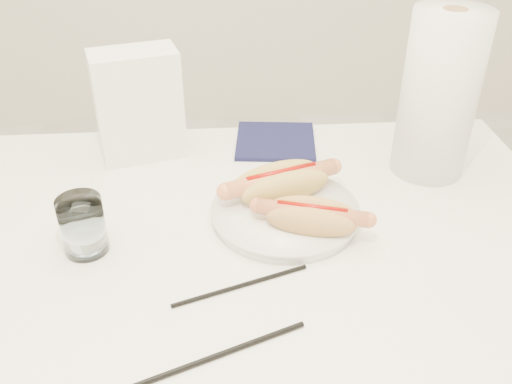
{
  "coord_description": "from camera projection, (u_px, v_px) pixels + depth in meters",
  "views": [
    {
      "loc": [
        0.01,
        -0.7,
        1.3
      ],
      "look_at": [
        0.07,
        0.04,
        0.82
      ],
      "focal_mm": 39.36,
      "sensor_mm": 36.0,
      "label": 1
    }
  ],
  "objects": [
    {
      "name": "navy_napkin",
      "position": [
        275.0,
        141.0,
        1.16
      ],
      "size": [
        0.18,
        0.18,
        0.01
      ],
      "primitive_type": "cube",
      "rotation": [
        0.0,
        0.0,
        -0.11
      ],
      "color": "#111236",
      "rests_on": "table"
    },
    {
      "name": "plate",
      "position": [
        285.0,
        214.0,
        0.93
      ],
      "size": [
        0.28,
        0.28,
        0.02
      ],
      "primitive_type": "cylinder",
      "rotation": [
        0.0,
        0.0,
        -0.2
      ],
      "color": "white",
      "rests_on": "table"
    },
    {
      "name": "hotdog_right",
      "position": [
        312.0,
        217.0,
        0.87
      ],
      "size": [
        0.17,
        0.1,
        0.05
      ],
      "rotation": [
        0.0,
        0.0,
        -0.3
      ],
      "color": "tan",
      "rests_on": "plate"
    },
    {
      "name": "napkin_box",
      "position": [
        138.0,
        105.0,
        1.07
      ],
      "size": [
        0.18,
        0.13,
        0.21
      ],
      "primitive_type": "cube",
      "rotation": [
        0.0,
        0.0,
        0.26
      ],
      "color": "white",
      "rests_on": "table"
    },
    {
      "name": "hotdog_left",
      "position": [
        281.0,
        183.0,
        0.95
      ],
      "size": [
        0.2,
        0.13,
        0.06
      ],
      "rotation": [
        0.0,
        0.0,
        0.33
      ],
      "color": "tan",
      "rests_on": "plate"
    },
    {
      "name": "chopstick_near",
      "position": [
        241.0,
        286.0,
        0.8
      ],
      "size": [
        0.2,
        0.07,
        0.01
      ],
      "primitive_type": "cylinder",
      "rotation": [
        0.0,
        1.57,
        0.33
      ],
      "color": "black",
      "rests_on": "table"
    },
    {
      "name": "paper_towel_roll",
      "position": [
        439.0,
        95.0,
        0.99
      ],
      "size": [
        0.17,
        0.17,
        0.3
      ],
      "primitive_type": "cylinder",
      "rotation": [
        0.0,
        0.0,
        -0.3
      ],
      "color": "white",
      "rests_on": "table"
    },
    {
      "name": "water_glass",
      "position": [
        83.0,
        225.0,
        0.84
      ],
      "size": [
        0.07,
        0.07,
        0.09
      ],
      "primitive_type": "cylinder",
      "color": "silver",
      "rests_on": "table"
    },
    {
      "name": "table",
      "position": [
        218.0,
        272.0,
        0.92
      ],
      "size": [
        1.2,
        0.8,
        0.75
      ],
      "color": "white",
      "rests_on": "ground"
    },
    {
      "name": "chopstick_far",
      "position": [
        221.0,
        354.0,
        0.69
      ],
      "size": [
        0.22,
        0.09,
        0.01
      ],
      "primitive_type": "cylinder",
      "rotation": [
        0.0,
        1.57,
        0.37
      ],
      "color": "black",
      "rests_on": "table"
    }
  ]
}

